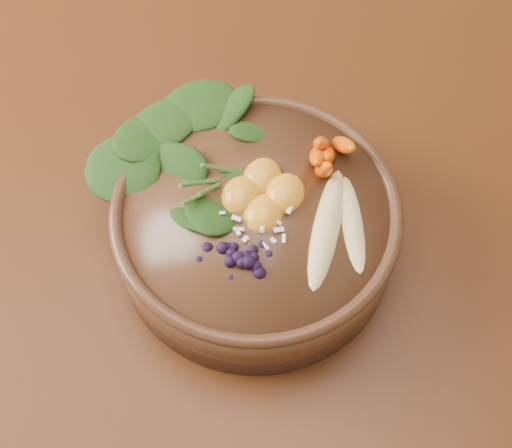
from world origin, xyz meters
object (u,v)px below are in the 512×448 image
(carrot_cluster, at_px, (329,135))
(mandarin_cluster, at_px, (263,186))
(stoneware_bowl, at_px, (256,228))
(kale_heap, at_px, (230,138))
(blueberry_pile, at_px, (241,251))
(banana_halves, at_px, (341,218))
(dining_table, at_px, (131,158))

(carrot_cluster, height_order, mandarin_cluster, carrot_cluster)
(stoneware_bowl, relative_size, kale_heap, 1.53)
(stoneware_bowl, height_order, blueberry_pile, blueberry_pile)
(stoneware_bowl, distance_m, banana_halves, 0.11)
(kale_heap, xyz_separation_m, blueberry_pile, (0.06, -0.13, -0.00))
(banana_halves, bearing_deg, blueberry_pile, -141.51)
(stoneware_bowl, relative_size, banana_halves, 1.77)
(dining_table, relative_size, carrot_cluster, 18.14)
(stoneware_bowl, relative_size, carrot_cluster, 3.62)
(carrot_cluster, relative_size, banana_halves, 0.49)
(banana_halves, height_order, blueberry_pile, blueberry_pile)
(kale_heap, bearing_deg, dining_table, 161.73)
(carrot_cluster, bearing_deg, kale_heap, -169.49)
(kale_heap, bearing_deg, carrot_cluster, 14.33)
(mandarin_cluster, bearing_deg, dining_table, 156.56)
(kale_heap, height_order, mandarin_cluster, kale_heap)
(stoneware_bowl, distance_m, kale_heap, 0.11)
(stoneware_bowl, xyz_separation_m, carrot_cluster, (0.05, 0.09, 0.09))
(dining_table, relative_size, stoneware_bowl, 5.00)
(kale_heap, height_order, banana_halves, kale_heap)
(blueberry_pile, bearing_deg, mandarin_cluster, 94.55)
(stoneware_bowl, xyz_separation_m, blueberry_pile, (0.01, -0.07, 0.07))
(stoneware_bowl, relative_size, blueberry_pile, 2.16)
(banana_halves, distance_m, mandarin_cluster, 0.09)
(kale_heap, distance_m, banana_halves, 0.15)
(carrot_cluster, bearing_deg, blueberry_pile, -109.55)
(carrot_cluster, relative_size, mandarin_cluster, 0.87)
(dining_table, distance_m, kale_heap, 0.28)
(carrot_cluster, bearing_deg, dining_table, 169.53)
(kale_heap, height_order, blueberry_pile, kale_heap)
(carrot_cluster, xyz_separation_m, mandarin_cluster, (-0.05, -0.07, -0.03))
(dining_table, xyz_separation_m, blueberry_pile, (0.25, -0.19, 0.20))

